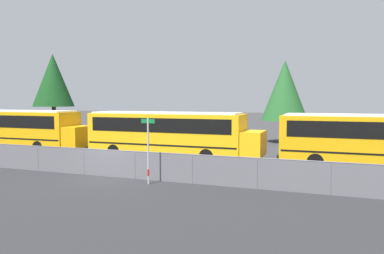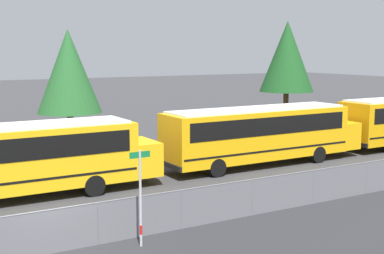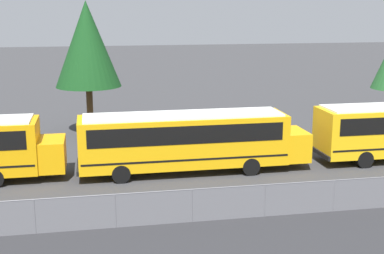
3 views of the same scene
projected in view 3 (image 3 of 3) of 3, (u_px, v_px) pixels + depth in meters
name	position (u px, v px, depth m)	size (l,w,h in m)	color
school_bus_2	(188.00, 138.00, 28.04)	(12.25, 2.62, 3.16)	#EDA80F
tree_2	(87.00, 44.00, 35.82)	(4.42, 4.42, 9.01)	#51381E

